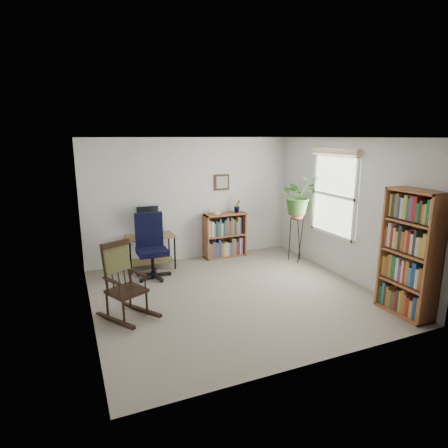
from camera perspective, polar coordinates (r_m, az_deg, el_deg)
name	(u,v)px	position (r m, az deg, el deg)	size (l,w,h in m)	color
floor	(234,294)	(5.97, 1.53, -10.69)	(4.20, 4.00, 0.00)	gray
ceiling	(235,138)	(5.45, 1.69, 13.03)	(4.20, 4.00, 0.00)	silver
wall_back	(192,200)	(7.42, -4.86, 3.73)	(4.20, 0.00, 2.40)	silver
wall_front	(317,259)	(3.93, 13.93, -5.25)	(4.20, 0.00, 2.40)	silver
wall_left	(85,234)	(5.10, -20.36, -1.42)	(0.00, 4.00, 2.40)	silver
wall_right	(346,209)	(6.72, 18.11, 2.13)	(0.00, 4.00, 2.40)	silver
window	(334,195)	(6.89, 16.35, 4.20)	(0.12, 1.20, 1.50)	white
desk	(151,252)	(7.11, -11.11, -4.22)	(0.88, 0.48, 0.63)	olive
monitor	(148,219)	(7.09, -11.56, 0.71)	(0.46, 0.16, 0.56)	silver
keyboard	(151,237)	(6.90, -11.01, -1.89)	(0.40, 0.15, 0.03)	black
office_chair	(152,246)	(6.56, -10.92, -3.37)	(0.62, 0.62, 1.14)	black
rocking_chair	(126,281)	(5.22, -14.71, -8.37)	(0.55, 0.92, 1.07)	black
low_bookshelf	(225,235)	(7.63, 0.14, -1.72)	(0.85, 0.28, 0.90)	brown
tall_bookshelf	(410,254)	(5.65, 26.47, -4.09)	(0.33, 0.76, 1.74)	brown
plant_stand	(296,236)	(7.46, 10.99, -1.84)	(0.28, 0.28, 1.02)	black
spider_plant	(299,177)	(7.25, 11.39, 7.09)	(1.69, 1.88, 1.46)	#346724
potted_plant_small	(237,210)	(7.64, 2.04, 2.18)	(0.13, 0.24, 0.11)	#346724
framed_picture	(222,182)	(7.56, -0.31, 6.37)	(0.32, 0.04, 0.32)	black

